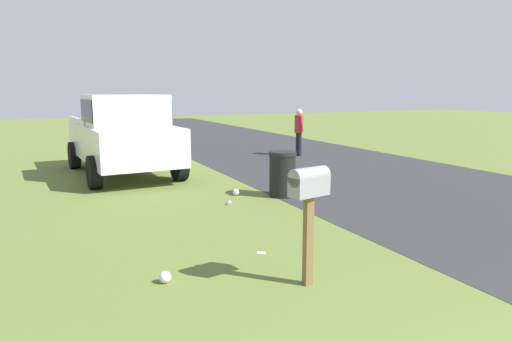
{
  "coord_description": "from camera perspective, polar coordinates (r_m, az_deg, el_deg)",
  "views": [
    {
      "loc": [
        -0.23,
        3.42,
        2.18
      ],
      "look_at": [
        5.61,
        0.71,
        1.07
      ],
      "focal_mm": 32.33,
      "sensor_mm": 36.0,
      "label": 1
    }
  ],
  "objects": [
    {
      "name": "mailbox",
      "position": [
        5.12,
        6.58,
        -2.68
      ],
      "size": [
        0.29,
        0.49,
        1.36
      ],
      "rotation": [
        0.0,
        0.0,
        0.22
      ],
      "color": "brown",
      "rests_on": "ground"
    },
    {
      "name": "litter_bag_far_scatter",
      "position": [
        9.75,
        -2.48,
        -2.69
      ],
      "size": [
        0.14,
        0.14,
        0.14
      ],
      "primitive_type": "sphere",
      "color": "silver",
      "rests_on": "ground"
    },
    {
      "name": "litter_can_midfield_b",
      "position": [
        9.01,
        -3.34,
        -4.0
      ],
      "size": [
        0.14,
        0.12,
        0.07
      ],
      "primitive_type": "cylinder",
      "rotation": [
        0.0,
        1.57,
        5.76
      ],
      "color": "silver",
      "rests_on": "ground"
    },
    {
      "name": "litter_bag_by_mailbox",
      "position": [
        5.53,
        -11.19,
        -12.81
      ],
      "size": [
        0.14,
        0.14,
        0.14
      ],
      "primitive_type": "sphere",
      "color": "silver",
      "rests_on": "ground"
    },
    {
      "name": "litter_wrapper_midfield_a",
      "position": [
        6.38,
        0.66,
        -10.13
      ],
      "size": [
        0.13,
        0.15,
        0.01
      ],
      "primitive_type": "cube",
      "rotation": [
        0.0,
        0.0,
        1.02
      ],
      "color": "silver",
      "rests_on": "ground"
    },
    {
      "name": "pickup_truck",
      "position": [
        12.44,
        -16.13,
        4.46
      ],
      "size": [
        4.93,
        2.53,
        2.09
      ],
      "rotation": [
        0.0,
        0.0,
        3.21
      ],
      "color": "silver",
      "rests_on": "ground"
    },
    {
      "name": "trash_bin",
      "position": [
        9.61,
        3.29,
        -0.42
      ],
      "size": [
        0.57,
        0.57,
        0.94
      ],
      "color": "black",
      "rests_on": "ground"
    },
    {
      "name": "road_asphalt",
      "position": [
        10.1,
        25.33,
        -3.59
      ],
      "size": [
        60.0,
        6.74,
        0.01
      ],
      "primitive_type": "cube",
      "color": "#2D2D30",
      "rests_on": "ground"
    },
    {
      "name": "pedestrian",
      "position": [
        15.69,
        5.34,
        5.14
      ],
      "size": [
        0.49,
        0.3,
        1.59
      ],
      "rotation": [
        0.0,
        0.0,
        4.63
      ],
      "color": "black",
      "rests_on": "ground"
    }
  ]
}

